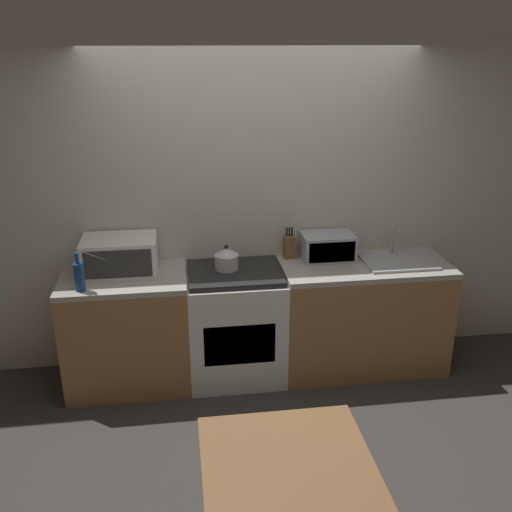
% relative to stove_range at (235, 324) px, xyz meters
% --- Properties ---
extents(ground_plane, '(16.00, 16.00, 0.00)m').
position_rel_stove_range_xyz_m(ground_plane, '(0.20, -0.85, -0.45)').
color(ground_plane, '#33302D').
extents(wall_back, '(10.00, 0.06, 2.60)m').
position_rel_stove_range_xyz_m(wall_back, '(0.20, 0.34, 0.85)').
color(wall_back, beige).
rests_on(wall_back, ground_plane).
extents(counter_left_run, '(0.93, 0.62, 0.90)m').
position_rel_stove_range_xyz_m(counter_left_run, '(-0.83, 0.00, 0.00)').
color(counter_left_run, olive).
rests_on(counter_left_run, ground_plane).
extents(counter_right_run, '(1.32, 0.62, 0.90)m').
position_rel_stove_range_xyz_m(counter_right_run, '(1.03, 0.00, 0.00)').
color(counter_right_run, olive).
rests_on(counter_right_run, ground_plane).
extents(stove_range, '(0.74, 0.62, 0.90)m').
position_rel_stove_range_xyz_m(stove_range, '(0.00, 0.00, 0.00)').
color(stove_range, silver).
rests_on(stove_range, ground_plane).
extents(kettle, '(0.18, 0.18, 0.20)m').
position_rel_stove_range_xyz_m(kettle, '(-0.06, 0.05, 0.54)').
color(kettle, '#B7B7BC').
rests_on(kettle, stove_range).
extents(microwave, '(0.55, 0.37, 0.27)m').
position_rel_stove_range_xyz_m(microwave, '(-0.85, 0.10, 0.59)').
color(microwave, silver).
rests_on(microwave, counter_left_run).
extents(bottle, '(0.07, 0.07, 0.28)m').
position_rel_stove_range_xyz_m(bottle, '(-1.10, -0.21, 0.56)').
color(bottle, navy).
rests_on(bottle, counter_left_run).
extents(knife_block, '(0.08, 0.09, 0.25)m').
position_rel_stove_range_xyz_m(knife_block, '(0.46, 0.22, 0.55)').
color(knife_block, brown).
rests_on(knife_block, counter_right_run).
extents(toaster_oven, '(0.42, 0.28, 0.21)m').
position_rel_stove_range_xyz_m(toaster_oven, '(0.76, 0.15, 0.56)').
color(toaster_oven, '#999BA0').
rests_on(toaster_oven, counter_right_run).
extents(sink_basin, '(0.54, 0.44, 0.24)m').
position_rel_stove_range_xyz_m(sink_basin, '(1.29, 0.01, 0.47)').
color(sink_basin, '#999BA0').
rests_on(sink_basin, counter_right_run).
extents(dining_table, '(0.77, 0.74, 0.77)m').
position_rel_stove_range_xyz_m(dining_table, '(0.03, -1.96, 0.21)').
color(dining_table, brown).
rests_on(dining_table, ground_plane).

